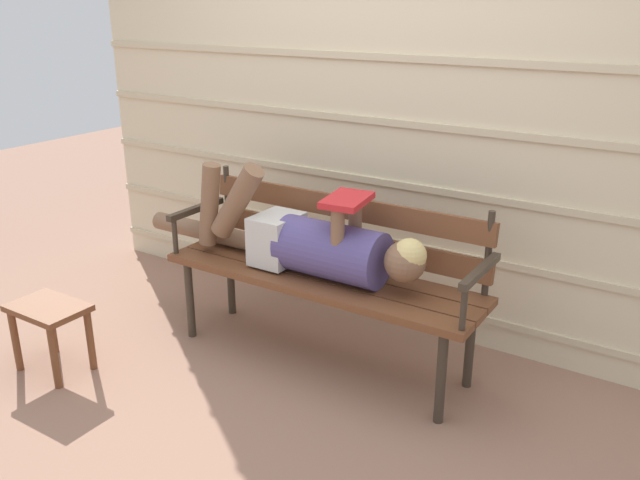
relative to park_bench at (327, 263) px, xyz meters
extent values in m
plane|color=#936B56|center=(0.00, -0.23, -0.51)|extent=(12.00, 12.00, 0.00)
cube|color=beige|center=(0.00, 0.54, 0.63)|extent=(4.02, 0.06, 2.28)
cube|color=beige|center=(0.00, 0.51, -0.35)|extent=(4.02, 0.02, 0.04)
cube|color=beige|center=(0.00, 0.51, -0.02)|extent=(4.02, 0.02, 0.04)
cube|color=beige|center=(0.00, 0.51, 0.30)|extent=(4.02, 0.02, 0.04)
cube|color=beige|center=(0.00, 0.51, 0.63)|extent=(4.02, 0.02, 0.04)
cube|color=beige|center=(0.00, 0.51, 0.96)|extent=(4.02, 0.02, 0.04)
cube|color=brown|center=(0.00, -0.21, -0.06)|extent=(1.65, 0.14, 0.04)
cube|color=brown|center=(0.00, -0.07, -0.06)|extent=(1.65, 0.14, 0.04)
cube|color=brown|center=(0.00, 0.08, -0.06)|extent=(1.65, 0.14, 0.04)
cube|color=brown|center=(0.00, 0.15, 0.07)|extent=(1.58, 0.05, 0.11)
cube|color=brown|center=(0.00, 0.15, 0.25)|extent=(1.58, 0.05, 0.11)
cylinder|color=#382D23|center=(-0.76, 0.15, 0.16)|extent=(0.03, 0.03, 0.40)
cylinder|color=#382D23|center=(0.76, 0.15, 0.16)|extent=(0.03, 0.03, 0.40)
cylinder|color=#382D23|center=(-0.73, -0.24, -0.29)|extent=(0.04, 0.04, 0.44)
cylinder|color=#382D23|center=(0.73, -0.24, -0.29)|extent=(0.04, 0.04, 0.44)
cylinder|color=#382D23|center=(-0.73, 0.10, -0.29)|extent=(0.04, 0.04, 0.44)
cylinder|color=#382D23|center=(0.73, 0.10, -0.29)|extent=(0.04, 0.04, 0.44)
cube|color=#382D23|center=(-0.80, -0.07, 0.16)|extent=(0.04, 0.41, 0.03)
cylinder|color=#382D23|center=(-0.80, -0.24, 0.06)|extent=(0.03, 0.03, 0.20)
cube|color=#382D23|center=(0.80, -0.07, 0.16)|extent=(0.04, 0.41, 0.03)
cylinder|color=#382D23|center=(0.80, -0.24, 0.06)|extent=(0.03, 0.03, 0.20)
cylinder|color=#514784|center=(0.07, -0.07, 0.10)|extent=(0.53, 0.27, 0.27)
cube|color=silver|center=(-0.26, -0.07, 0.10)|extent=(0.20, 0.26, 0.25)
sphere|color=brown|center=(0.45, -0.07, 0.13)|extent=(0.19, 0.19, 0.19)
sphere|color=#E0C67A|center=(0.47, -0.07, 0.16)|extent=(0.16, 0.16, 0.16)
cylinder|color=brown|center=(-0.46, -0.13, 0.28)|extent=(0.33, 0.11, 0.42)
cylinder|color=brown|center=(-0.64, -0.13, 0.23)|extent=(0.15, 0.09, 0.45)
cylinder|color=brown|center=(-0.75, -0.01, 0.02)|extent=(0.82, 0.10, 0.10)
cylinder|color=brown|center=(0.15, -0.15, 0.22)|extent=(0.06, 0.06, 0.25)
cylinder|color=brown|center=(0.15, 0.01, 0.22)|extent=(0.06, 0.06, 0.25)
cube|color=red|center=(0.15, -0.07, 0.37)|extent=(0.21, 0.27, 0.04)
cube|color=brown|center=(-1.06, -0.86, -0.17)|extent=(0.38, 0.26, 0.03)
cylinder|color=brown|center=(-1.21, -0.96, -0.35)|extent=(0.04, 0.04, 0.32)
cylinder|color=brown|center=(-0.90, -0.96, -0.35)|extent=(0.04, 0.04, 0.32)
cylinder|color=brown|center=(-1.21, -0.76, -0.35)|extent=(0.04, 0.04, 0.32)
cylinder|color=brown|center=(-0.90, -0.76, -0.35)|extent=(0.04, 0.04, 0.32)
camera|label=1|loc=(1.62, -2.58, 1.24)|focal=37.21mm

